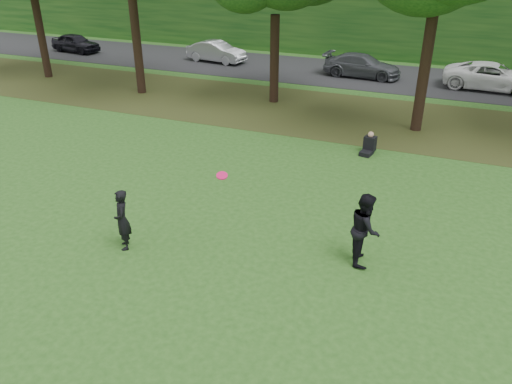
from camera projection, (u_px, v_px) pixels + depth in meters
ground at (190, 265)px, 12.30m from camera, size 120.00×120.00×0.00m
leaf_litter at (328, 114)px, 23.03m from camera, size 60.00×7.00×0.01m
street at (363, 75)px, 29.63m from camera, size 70.00×7.00×0.02m
far_hedge at (384, 18)px, 33.46m from camera, size 70.00×3.00×5.00m
player_left at (122, 220)px, 12.66m from camera, size 0.67×0.71×1.63m
player_right at (365, 229)px, 12.06m from camera, size 0.90×1.05×1.86m
parked_cars at (400, 69)px, 27.89m from camera, size 42.06×3.57×1.53m
frisbee at (222, 176)px, 11.64m from camera, size 0.38×0.37×0.14m
seated_person at (369, 145)px, 18.63m from camera, size 0.53×0.79×0.83m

